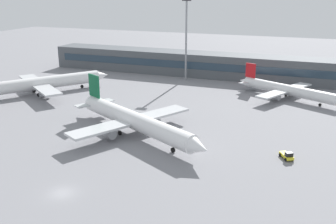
{
  "coord_description": "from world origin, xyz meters",
  "views": [
    {
      "loc": [
        37.94,
        -48.61,
        33.4
      ],
      "look_at": [
        4.07,
        40.0,
        3.0
      ],
      "focal_mm": 41.66,
      "sensor_mm": 36.0,
      "label": 1
    }
  ],
  "objects_px": {
    "airplane_mid": "(43,83)",
    "baggage_tug_yellow": "(287,155)",
    "floodlight_tower_west": "(186,34)",
    "airplane_far": "(288,90)",
    "airplane_near": "(135,121)"
  },
  "relations": [
    {
      "from": "airplane_near",
      "to": "baggage_tug_yellow",
      "type": "relative_size",
      "value": 11.14
    },
    {
      "from": "floodlight_tower_west",
      "to": "baggage_tug_yellow",
      "type": "bearing_deg",
      "value": -55.45
    },
    {
      "from": "airplane_mid",
      "to": "airplane_far",
      "type": "height_order",
      "value": "airplane_mid"
    },
    {
      "from": "airplane_near",
      "to": "airplane_far",
      "type": "height_order",
      "value": "airplane_near"
    },
    {
      "from": "baggage_tug_yellow",
      "to": "floodlight_tower_west",
      "type": "bearing_deg",
      "value": 124.55
    },
    {
      "from": "airplane_near",
      "to": "floodlight_tower_west",
      "type": "relative_size",
      "value": 1.43
    },
    {
      "from": "airplane_near",
      "to": "airplane_mid",
      "type": "xyz_separation_m",
      "value": [
        -44.8,
        23.73,
        -0.02
      ]
    },
    {
      "from": "airplane_near",
      "to": "baggage_tug_yellow",
      "type": "xyz_separation_m",
      "value": [
        34.66,
        -1.24,
        -2.73
      ]
    },
    {
      "from": "airplane_near",
      "to": "airplane_far",
      "type": "bearing_deg",
      "value": 55.73
    },
    {
      "from": "airplane_mid",
      "to": "baggage_tug_yellow",
      "type": "distance_m",
      "value": 83.33
    },
    {
      "from": "airplane_mid",
      "to": "airplane_near",
      "type": "bearing_deg",
      "value": -27.91
    },
    {
      "from": "airplane_mid",
      "to": "airplane_far",
      "type": "bearing_deg",
      "value": 16.04
    },
    {
      "from": "floodlight_tower_west",
      "to": "airplane_far",
      "type": "bearing_deg",
      "value": -20.72
    },
    {
      "from": "airplane_mid",
      "to": "airplane_far",
      "type": "distance_m",
      "value": 78.9
    },
    {
      "from": "airplane_near",
      "to": "floodlight_tower_west",
      "type": "height_order",
      "value": "floodlight_tower_west"
    }
  ]
}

